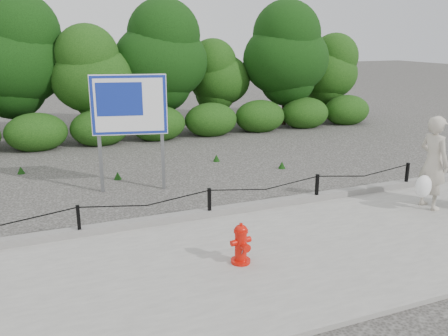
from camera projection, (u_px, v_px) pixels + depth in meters
ground at (210, 221)px, 9.49m from camera, size 90.00×90.00×0.00m
sidewalk at (253, 261)px, 7.70m from camera, size 14.00×4.00×0.08m
curb at (209, 213)px, 9.49m from camera, size 14.00×0.22×0.14m
chain_barrier at (209, 199)px, 9.36m from camera, size 10.06×0.06×0.60m
treeline at (122, 63)px, 16.76m from camera, size 20.17×3.88×4.85m
fire_hydrant at (241, 244)px, 7.49m from camera, size 0.36×0.38×0.67m
pedestrian at (433, 164)px, 9.72m from camera, size 0.76×0.72×1.95m
advertising_sign at (129, 110)px, 10.75m from camera, size 1.68×0.50×2.74m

